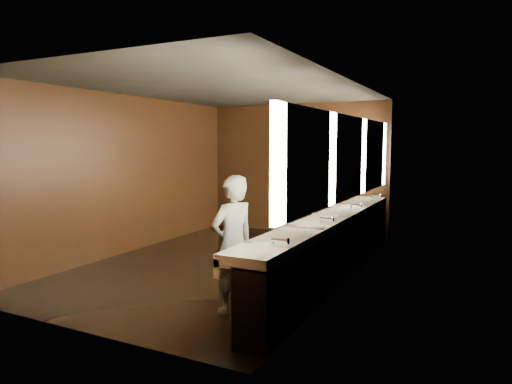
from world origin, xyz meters
TOP-DOWN VIEW (x-y plane):
  - floor at (0.00, 0.00)m, footprint 6.00×6.00m
  - ceiling at (0.00, 0.00)m, footprint 4.00×6.00m
  - wall_back at (0.00, 3.00)m, footprint 4.00×0.02m
  - wall_front at (0.00, -3.00)m, footprint 4.00×0.02m
  - wall_left at (-2.00, 0.00)m, footprint 0.02×6.00m
  - wall_right at (2.00, 0.00)m, footprint 0.02×6.00m
  - sink_counter at (1.79, 0.00)m, footprint 0.55×5.40m
  - mirror_band at (1.98, -0.00)m, footprint 0.06×5.03m
  - person at (1.14, -1.79)m, footprint 0.57×0.68m
  - trash_bin at (1.58, -0.50)m, footprint 0.46×0.46m

SIDE VIEW (x-z plane):
  - floor at x=0.00m, z-range 0.00..0.00m
  - trash_bin at x=1.58m, z-range 0.00..0.61m
  - sink_counter at x=1.79m, z-range -0.01..1.00m
  - person at x=1.14m, z-range 0.00..1.59m
  - wall_back at x=0.00m, z-range 0.00..2.80m
  - wall_front at x=0.00m, z-range 0.00..2.80m
  - wall_left at x=-2.00m, z-range 0.00..2.80m
  - wall_right at x=2.00m, z-range 0.00..2.80m
  - mirror_band at x=1.98m, z-range 1.17..2.32m
  - ceiling at x=0.00m, z-range 2.79..2.81m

